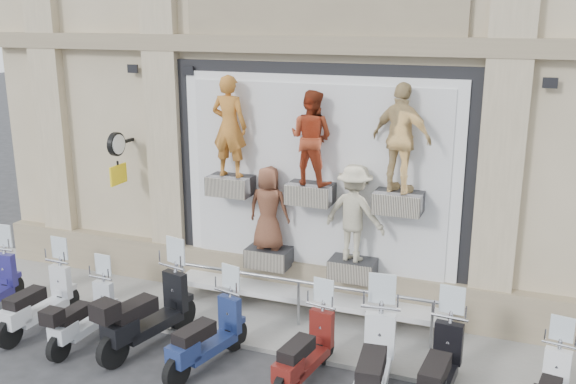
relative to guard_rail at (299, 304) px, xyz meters
name	(u,v)px	position (x,y,z in m)	size (l,w,h in m)	color
sidewalk	(300,324)	(0.00, 0.10, -0.43)	(16.00, 2.20, 0.08)	gray
shop_vitrine	(319,186)	(0.11, 0.74, 1.97)	(5.60, 0.84, 4.30)	black
guard_rail	(299,304)	(0.00, 0.00, 0.00)	(5.06, 0.10, 0.93)	#9EA0A5
clock_sign_bracket	(117,152)	(-3.90, 0.47, 2.34)	(0.10, 0.80, 1.02)	black
scooter_b	(37,290)	(-4.21, -1.66, 0.30)	(0.55, 1.88, 1.52)	silver
scooter_c	(83,305)	(-3.15, -1.77, 0.23)	(0.50, 1.72, 1.40)	#AFB5BE
scooter_d	(147,299)	(-2.08, -1.49, 0.40)	(0.62, 2.12, 1.72)	black
scooter_e	(206,323)	(-0.89, -1.71, 0.29)	(0.54, 1.86, 1.51)	navy
scooter_f	(305,339)	(0.68, -1.58, 0.27)	(0.53, 1.80, 1.46)	#58130F
scooter_g	(374,351)	(1.77, -1.79, 0.40)	(0.62, 2.12, 1.72)	silver
scooter_h	(440,357)	(2.63, -1.50, 0.33)	(0.57, 1.96, 1.59)	black
scooter_i	(552,380)	(4.07, -1.40, 0.22)	(0.49, 1.69, 1.37)	white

